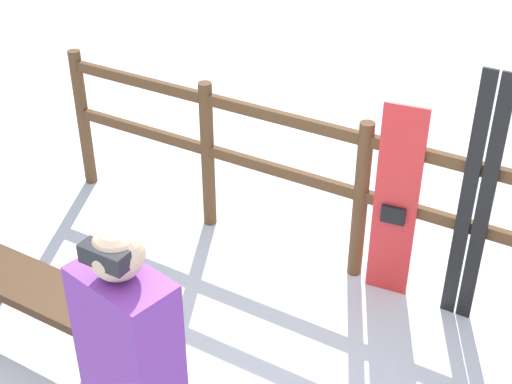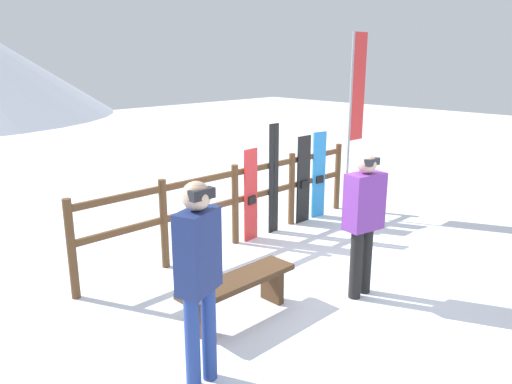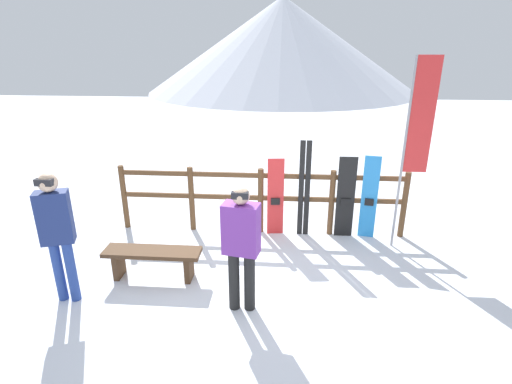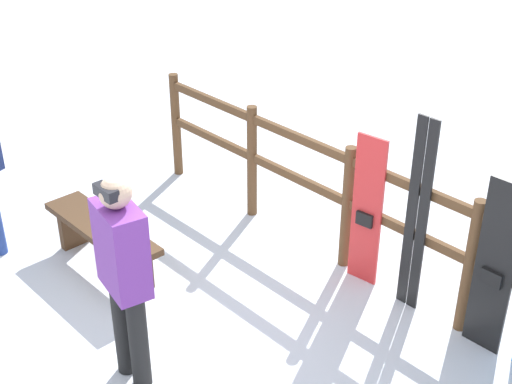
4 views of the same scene
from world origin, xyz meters
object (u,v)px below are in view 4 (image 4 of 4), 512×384
object	(u,v)px
snowboard_red	(367,212)
snowboard_black_stripe	(494,269)
person_purple	(124,269)
ski_pair_black	(417,217)
bench	(102,236)

from	to	relation	value
snowboard_red	snowboard_black_stripe	world-z (taller)	snowboard_black_stripe
person_purple	ski_pair_black	size ratio (longest dim) A/B	0.98
bench	snowboard_red	xyz separation A→B (m)	(1.70, 1.57, 0.35)
snowboard_red	snowboard_black_stripe	distance (m)	1.20
person_purple	snowboard_red	world-z (taller)	person_purple
bench	person_purple	xyz separation A→B (m)	(1.35, -0.61, 0.63)
person_purple	snowboard_black_stripe	bearing A→B (deg)	54.49
person_purple	ski_pair_black	xyz separation A→B (m)	(0.84, 2.18, -0.11)
snowboard_black_stripe	ski_pair_black	bearing A→B (deg)	179.72
ski_pair_black	snowboard_red	bearing A→B (deg)	-179.59
bench	snowboard_black_stripe	world-z (taller)	snowboard_black_stripe
bench	snowboard_black_stripe	bearing A→B (deg)	28.39
bench	snowboard_red	distance (m)	2.34
person_purple	snowboard_red	bearing A→B (deg)	80.78
person_purple	ski_pair_black	world-z (taller)	ski_pair_black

